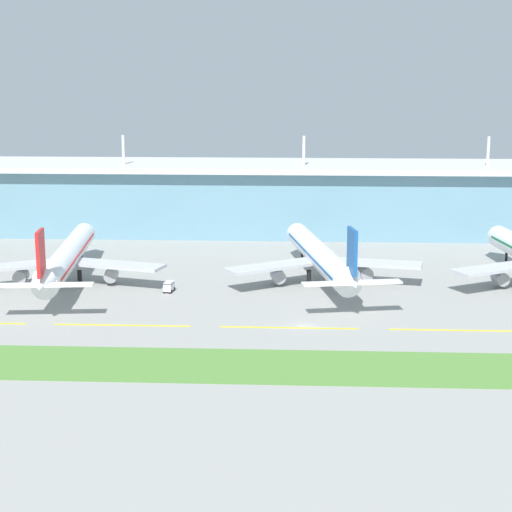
{
  "coord_description": "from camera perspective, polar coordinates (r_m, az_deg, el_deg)",
  "views": [
    {
      "loc": [
        -1.34,
        -165.69,
        50.48
      ],
      "look_at": [
        -11.55,
        34.26,
        7.0
      ],
      "focal_mm": 59.59,
      "sensor_mm": 36.0,
      "label": 1
    }
  ],
  "objects": [
    {
      "name": "ground_plane",
      "position": [
        173.21,
        3.25,
        -4.71
      ],
      "size": [
        600.0,
        600.0,
        0.0
      ],
      "primitive_type": "plane",
      "color": "gray"
    },
    {
      "name": "terminal_building",
      "position": [
        270.38,
        3.19,
        3.92
      ],
      "size": [
        288.0,
        34.0,
        31.37
      ],
      "color": "#6693A8",
      "rests_on": "ground"
    },
    {
      "name": "airliner_near_middle",
      "position": [
        210.62,
        -12.61,
        -0.11
      ],
      "size": [
        48.51,
        70.74,
        18.9
      ],
      "color": "white",
      "rests_on": "ground"
    },
    {
      "name": "airliner_center",
      "position": [
        207.11,
        4.37,
        -0.06
      ],
      "size": [
        47.92,
        69.0,
        18.9
      ],
      "color": "white",
      "rests_on": "ground"
    },
    {
      "name": "taxiway_stripe_mid_west",
      "position": [
        175.46,
        -8.96,
        -4.62
      ],
      "size": [
        28.0,
        0.7,
        0.04
      ],
      "primitive_type": "cube",
      "color": "yellow",
      "rests_on": "ground"
    },
    {
      "name": "taxiway_stripe_centre",
      "position": [
        171.81,
        2.25,
        -4.84
      ],
      "size": [
        28.0,
        0.7,
        0.04
      ],
      "primitive_type": "cube",
      "color": "yellow",
      "rests_on": "ground"
    },
    {
      "name": "taxiway_stripe_mid_east",
      "position": [
        174.82,
        13.5,
        -4.87
      ],
      "size": [
        28.0,
        0.7,
        0.04
      ],
      "primitive_type": "cube",
      "color": "yellow",
      "rests_on": "ground"
    },
    {
      "name": "grass_verge",
      "position": [
        149.81,
        3.29,
        -7.44
      ],
      "size": [
        300.0,
        18.0,
        0.1
      ],
      "primitive_type": "cube",
      "color": "#518438",
      "rests_on": "ground"
    },
    {
      "name": "baggage_cart",
      "position": [
        199.86,
        -5.86,
        -2.07
      ],
      "size": [
        2.42,
        3.81,
        2.48
      ],
      "color": "silver",
      "rests_on": "ground"
    }
  ]
}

